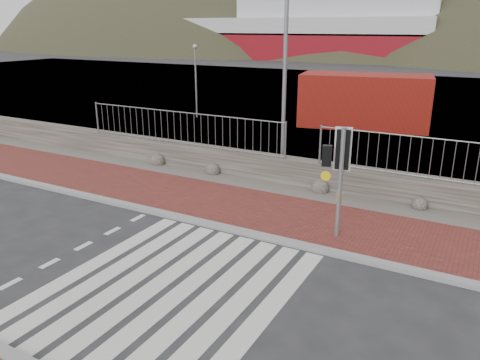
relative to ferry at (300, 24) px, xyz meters
The scene contains 13 objects.
ground 72.44m from the ferry, 70.05° to the right, with size 220.00×220.00×0.00m, color #28282B.
sidewalk_far 68.23m from the ferry, 68.75° to the right, with size 40.00×3.00×0.08m, color brown.
kerb_far 69.63m from the ferry, 69.20° to the right, with size 40.00×0.25×0.12m, color gray.
zebra_crossing 72.43m from the ferry, 70.05° to the right, with size 4.62×5.60×0.01m.
gravel_strip 66.38m from the ferry, 68.13° to the right, with size 40.00×1.50×0.06m, color #59544C.
stone_wall 65.61m from the ferry, 67.86° to the right, with size 40.00×0.60×0.90m, color #413B35.
railing 65.66m from the ferry, 67.91° to the right, with size 18.07×0.07×1.22m.
quay 47.29m from the ferry, 58.36° to the right, with size 120.00×40.00×0.50m, color #4C4C4F.
water 25.72m from the ferry, 11.47° to the right, with size 220.00×50.00×0.05m, color #3F4C54.
ferry is the anchor object (origin of this frame).
traffic_signal_far 69.52m from the ferry, 67.23° to the right, with size 0.70×0.36×2.86m.
streetlight 64.30m from the ferry, 68.39° to the right, with size 1.69×0.44×8.01m.
shipping_container 55.49m from the ferry, 64.49° to the right, with size 6.54×2.72×2.72m, color maroon.
Camera 1 is at (5.31, -6.68, 5.11)m, focal length 35.00 mm.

